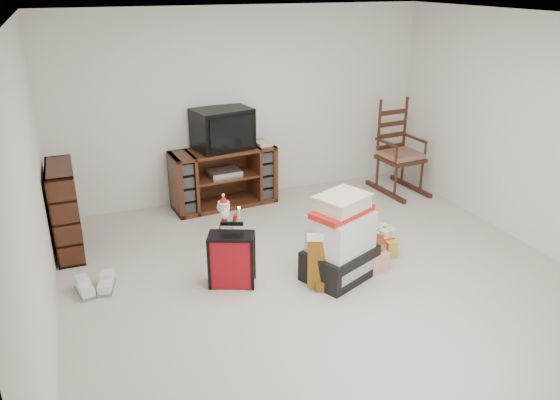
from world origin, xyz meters
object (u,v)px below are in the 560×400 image
(teddy_bear, at_px, (376,252))
(gift_cluster, at_px, (370,245))
(crt_television, at_px, (223,129))
(santa_figurine, at_px, (354,218))
(rocking_chair, at_px, (398,159))
(tv_stand, at_px, (224,177))
(gift_pile, at_px, (341,243))
(mrs_claus_figurine, at_px, (225,225))
(sneaker_pair, at_px, (96,286))
(bookshelf, at_px, (65,212))
(red_suitcase, at_px, (232,260))

(teddy_bear, height_order, gift_cluster, teddy_bear)
(crt_television, bearing_deg, santa_figurine, -63.48)
(rocking_chair, height_order, crt_television, rocking_chair)
(tv_stand, relative_size, gift_pile, 1.59)
(mrs_claus_figurine, bearing_deg, gift_cluster, -30.36)
(gift_cluster, bearing_deg, santa_figurine, 81.47)
(tv_stand, distance_m, teddy_bear, 2.40)
(rocking_chair, bearing_deg, gift_pile, -140.23)
(teddy_bear, height_order, crt_television, crt_television)
(rocking_chair, relative_size, crt_television, 1.69)
(gift_pile, height_order, teddy_bear, gift_pile)
(tv_stand, bearing_deg, sneaker_pair, -142.27)
(tv_stand, distance_m, rocking_chair, 2.45)
(gift_pile, bearing_deg, mrs_claus_figurine, 103.93)
(crt_television, bearing_deg, bookshelf, -172.43)
(rocking_chair, distance_m, gift_cluster, 2.10)
(teddy_bear, bearing_deg, sneaker_pair, 169.29)
(bookshelf, relative_size, mrs_claus_figurine, 1.66)
(teddy_bear, bearing_deg, tv_stand, 115.41)
(teddy_bear, bearing_deg, santa_figurine, 79.48)
(sneaker_pair, relative_size, crt_television, 0.50)
(red_suitcase, height_order, sneaker_pair, red_suitcase)
(rocking_chair, relative_size, santa_figurine, 2.50)
(red_suitcase, bearing_deg, sneaker_pair, -172.83)
(rocking_chair, relative_size, red_suitcase, 2.09)
(red_suitcase, height_order, gift_cluster, red_suitcase)
(gift_pile, bearing_deg, tv_stand, 80.10)
(tv_stand, bearing_deg, santa_figurine, -55.73)
(tv_stand, height_order, teddy_bear, tv_stand)
(tv_stand, bearing_deg, red_suitcase, -108.93)
(mrs_claus_figurine, relative_size, crt_television, 0.76)
(gift_pile, bearing_deg, gift_cluster, 5.96)
(tv_stand, height_order, crt_television, crt_television)
(tv_stand, xyz_separation_m, mrs_claus_figurine, (-0.31, -1.11, -0.16))
(teddy_bear, xyz_separation_m, mrs_claus_figurine, (-1.34, 1.05, 0.08))
(mrs_claus_figurine, distance_m, gift_cluster, 1.62)
(mrs_claus_figurine, bearing_deg, bookshelf, 164.63)
(gift_pile, relative_size, santa_figurine, 1.63)
(rocking_chair, height_order, teddy_bear, rocking_chair)
(crt_television, bearing_deg, tv_stand, -130.25)
(santa_figurine, xyz_separation_m, mrs_claus_figurine, (-1.47, 0.31, 0.02))
(sneaker_pair, distance_m, gift_cluster, 2.86)
(rocking_chair, distance_m, teddy_bear, 2.31)
(sneaker_pair, bearing_deg, red_suitcase, -17.50)
(santa_figurine, height_order, mrs_claus_figurine, mrs_claus_figurine)
(rocking_chair, relative_size, gift_pile, 1.53)
(sneaker_pair, bearing_deg, santa_figurine, 2.29)
(santa_figurine, height_order, sneaker_pair, santa_figurine)
(teddy_bear, distance_m, gift_cluster, 0.24)
(mrs_claus_figurine, relative_size, gift_cluster, 0.76)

